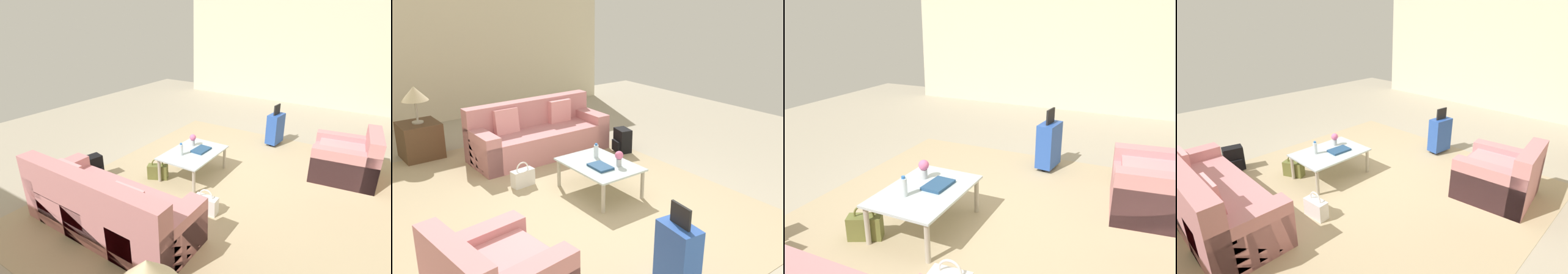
# 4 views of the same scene
# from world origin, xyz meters

# --- Properties ---
(ground_plane) EXTENTS (12.00, 12.00, 0.00)m
(ground_plane) POSITION_xyz_m (0.00, 0.00, 0.00)
(ground_plane) COLOR #A89E89
(wall_left) EXTENTS (0.12, 8.00, 3.10)m
(wall_left) POSITION_xyz_m (-5.06, 0.00, 1.55)
(wall_left) COLOR beige
(wall_left) RESTS_ON ground
(area_rug) EXTENTS (5.20, 4.40, 0.01)m
(area_rug) POSITION_xyz_m (0.60, 0.20, 0.00)
(area_rug) COLOR tan
(area_rug) RESTS_ON ground
(couch) EXTENTS (0.87, 2.26, 0.88)m
(couch) POSITION_xyz_m (2.19, -0.60, 0.30)
(couch) COLOR #C67F84
(couch) RESTS_ON ground
(armchair) EXTENTS (1.05, 1.06, 0.81)m
(armchair) POSITION_xyz_m (-0.91, 1.67, 0.29)
(armchair) COLOR #C67F84
(armchair) RESTS_ON ground
(coffee_table) EXTENTS (1.08, 0.76, 0.42)m
(coffee_table) POSITION_xyz_m (0.40, -0.50, 0.37)
(coffee_table) COLOR silver
(coffee_table) RESTS_ON ground
(water_bottle) EXTENTS (0.06, 0.06, 0.20)m
(water_bottle) POSITION_xyz_m (0.60, -0.60, 0.51)
(water_bottle) COLOR silver
(water_bottle) RESTS_ON coffee_table
(coffee_table_book) EXTENTS (0.33, 0.23, 0.03)m
(coffee_table_book) POSITION_xyz_m (0.28, -0.42, 0.43)
(coffee_table_book) COLOR navy
(coffee_table_book) RESTS_ON coffee_table
(flower_vase) EXTENTS (0.11, 0.11, 0.21)m
(flower_vase) POSITION_xyz_m (0.18, -0.65, 0.54)
(flower_vase) COLOR #B2B7BC
(flower_vase) RESTS_ON coffee_table
(suitcase_blue) EXTENTS (0.42, 0.27, 0.85)m
(suitcase_blue) POSITION_xyz_m (-1.60, 0.20, 0.36)
(suitcase_blue) COLOR #2851AD
(suitcase_blue) RESTS_ON ground
(handbag_white) EXTENTS (0.17, 0.33, 0.36)m
(handbag_white) POSITION_xyz_m (1.20, 0.23, 0.13)
(handbag_white) COLOR white
(handbag_white) RESTS_ON ground
(handbag_olive) EXTENTS (0.27, 0.35, 0.36)m
(handbag_olive) POSITION_xyz_m (0.82, -0.92, 0.13)
(handbag_olive) COLOR olive
(handbag_olive) RESTS_ON ground
(backpack_black) EXTENTS (0.34, 0.30, 0.40)m
(backpack_black) POSITION_xyz_m (1.40, -1.79, 0.19)
(backpack_black) COLOR black
(backpack_black) RESTS_ON ground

